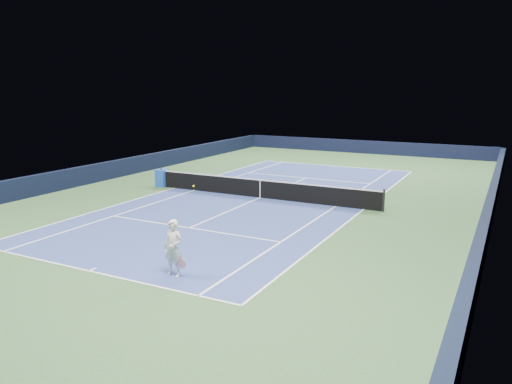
% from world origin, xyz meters
% --- Properties ---
extents(ground, '(40.00, 40.00, 0.00)m').
position_xyz_m(ground, '(0.00, 0.00, 0.00)').
color(ground, '#31532D').
rests_on(ground, ground).
extents(wall_far, '(22.00, 0.35, 1.10)m').
position_xyz_m(wall_far, '(0.00, 19.82, 0.55)').
color(wall_far, black).
rests_on(wall_far, ground).
extents(wall_right, '(0.35, 40.00, 1.10)m').
position_xyz_m(wall_right, '(10.82, 0.00, 0.55)').
color(wall_right, black).
rests_on(wall_right, ground).
extents(wall_left, '(0.35, 40.00, 1.10)m').
position_xyz_m(wall_left, '(-10.82, 0.00, 0.55)').
color(wall_left, black).
rests_on(wall_left, ground).
extents(court_surface, '(10.97, 23.77, 0.01)m').
position_xyz_m(court_surface, '(0.00, 0.00, 0.00)').
color(court_surface, navy).
rests_on(court_surface, ground).
extents(baseline_far, '(10.97, 0.08, 0.00)m').
position_xyz_m(baseline_far, '(0.00, 11.88, 0.01)').
color(baseline_far, white).
rests_on(baseline_far, ground).
extents(baseline_near, '(10.97, 0.08, 0.00)m').
position_xyz_m(baseline_near, '(0.00, -11.88, 0.01)').
color(baseline_near, white).
rests_on(baseline_near, ground).
extents(sideline_doubles_right, '(0.08, 23.77, 0.00)m').
position_xyz_m(sideline_doubles_right, '(5.49, 0.00, 0.01)').
color(sideline_doubles_right, white).
rests_on(sideline_doubles_right, ground).
extents(sideline_doubles_left, '(0.08, 23.77, 0.00)m').
position_xyz_m(sideline_doubles_left, '(-5.49, 0.00, 0.01)').
color(sideline_doubles_left, white).
rests_on(sideline_doubles_left, ground).
extents(sideline_singles_right, '(0.08, 23.77, 0.00)m').
position_xyz_m(sideline_singles_right, '(4.12, 0.00, 0.01)').
color(sideline_singles_right, white).
rests_on(sideline_singles_right, ground).
extents(sideline_singles_left, '(0.08, 23.77, 0.00)m').
position_xyz_m(sideline_singles_left, '(-4.12, 0.00, 0.01)').
color(sideline_singles_left, white).
rests_on(sideline_singles_left, ground).
extents(service_line_far, '(8.23, 0.08, 0.00)m').
position_xyz_m(service_line_far, '(0.00, 6.40, 0.01)').
color(service_line_far, white).
rests_on(service_line_far, ground).
extents(service_line_near, '(8.23, 0.08, 0.00)m').
position_xyz_m(service_line_near, '(0.00, -6.40, 0.01)').
color(service_line_near, white).
rests_on(service_line_near, ground).
extents(center_service_line, '(0.08, 12.80, 0.00)m').
position_xyz_m(center_service_line, '(0.00, 0.00, 0.01)').
color(center_service_line, white).
rests_on(center_service_line, ground).
extents(center_mark_far, '(0.08, 0.30, 0.00)m').
position_xyz_m(center_mark_far, '(0.00, 11.73, 0.01)').
color(center_mark_far, white).
rests_on(center_mark_far, ground).
extents(center_mark_near, '(0.08, 0.30, 0.00)m').
position_xyz_m(center_mark_near, '(0.00, -11.73, 0.01)').
color(center_mark_near, white).
rests_on(center_mark_near, ground).
extents(tennis_net, '(12.90, 0.10, 1.07)m').
position_xyz_m(tennis_net, '(0.00, 0.00, 0.50)').
color(tennis_net, black).
rests_on(tennis_net, ground).
extents(sponsor_cube, '(0.63, 0.57, 0.99)m').
position_xyz_m(sponsor_cube, '(-6.40, 0.06, 0.50)').
color(sponsor_cube, blue).
rests_on(sponsor_cube, ground).
extents(tennis_player, '(0.80, 1.25, 2.66)m').
position_xyz_m(tennis_player, '(2.60, -10.93, 0.88)').
color(tennis_player, silver).
rests_on(tennis_player, ground).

